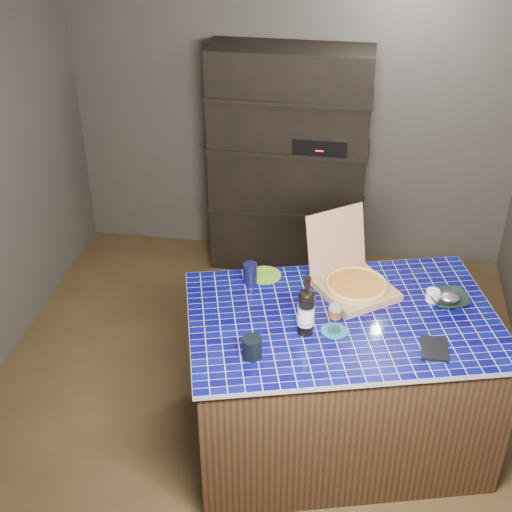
% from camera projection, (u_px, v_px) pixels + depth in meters
% --- Properties ---
extents(room, '(3.50, 3.50, 3.50)m').
position_uv_depth(room, '(258.00, 218.00, 4.06)').
color(room, brown).
rests_on(room, ground).
extents(shelving_unit, '(1.20, 0.41, 1.80)m').
position_uv_depth(shelving_unit, '(289.00, 163.00, 5.52)').
color(shelving_unit, black).
rests_on(shelving_unit, floor).
extents(kitchen_island, '(1.88, 1.46, 0.91)m').
position_uv_depth(kitchen_island, '(338.00, 381.00, 4.07)').
color(kitchen_island, '#4D301E').
rests_on(kitchen_island, floor).
extents(pizza_box, '(0.57, 0.59, 0.41)m').
position_uv_depth(pizza_box, '(354.00, 282.00, 4.01)').
color(pizza_box, '#AE7B5A').
rests_on(pizza_box, kitchen_island).
extents(mead_bottle, '(0.09, 0.09, 0.34)m').
position_uv_depth(mead_bottle, '(306.00, 311.00, 3.65)').
color(mead_bottle, black).
rests_on(mead_bottle, kitchen_island).
extents(teal_trivet, '(0.14, 0.14, 0.01)m').
position_uv_depth(teal_trivet, '(334.00, 331.00, 3.72)').
color(teal_trivet, '#166174').
rests_on(teal_trivet, kitchen_island).
extents(wine_glass, '(0.08, 0.08, 0.18)m').
position_uv_depth(wine_glass, '(336.00, 312.00, 3.65)').
color(wine_glass, white).
rests_on(wine_glass, teal_trivet).
extents(tumbler, '(0.10, 0.10, 0.11)m').
position_uv_depth(tumbler, '(252.00, 347.00, 3.52)').
color(tumbler, black).
rests_on(tumbler, kitchen_island).
extents(dvd_case, '(0.13, 0.19, 0.01)m').
position_uv_depth(dvd_case, '(434.00, 349.00, 3.59)').
color(dvd_case, black).
rests_on(dvd_case, kitchen_island).
extents(bowl, '(0.26, 0.26, 0.05)m').
position_uv_depth(bowl, '(449.00, 299.00, 3.92)').
color(bowl, black).
rests_on(bowl, kitchen_island).
extents(foil_contents, '(0.12, 0.10, 0.06)m').
position_uv_depth(foil_contents, '(449.00, 297.00, 3.91)').
color(foil_contents, '#B6B6C2').
rests_on(foil_contents, bowl).
extents(white_jar, '(0.08, 0.08, 0.06)m').
position_uv_depth(white_jar, '(433.00, 295.00, 3.94)').
color(white_jar, silver).
rests_on(white_jar, kitchen_island).
extents(navy_cup, '(0.08, 0.08, 0.13)m').
position_uv_depth(navy_cup, '(250.00, 273.00, 4.08)').
color(navy_cup, black).
rests_on(navy_cup, kitchen_island).
extents(green_trivet, '(0.19, 0.19, 0.01)m').
position_uv_depth(green_trivet, '(265.00, 275.00, 4.17)').
color(green_trivet, '#699F22').
rests_on(green_trivet, kitchen_island).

